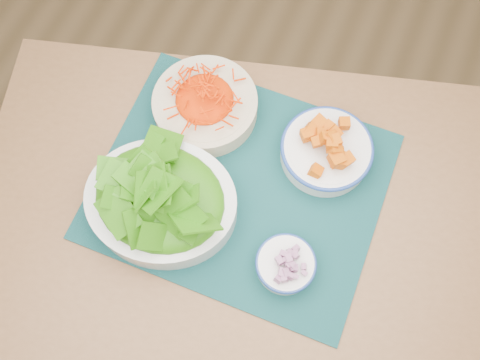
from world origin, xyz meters
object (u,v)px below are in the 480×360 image
at_px(placemat, 240,186).
at_px(squash_bowl, 327,147).
at_px(carrot_bowl, 205,103).
at_px(onion_bowl, 286,264).
at_px(table, 243,234).
at_px(lettuce_bowl, 160,198).

relative_size(placemat, squash_bowl, 2.39).
distance_m(placemat, carrot_bowl, 0.19).
height_order(carrot_bowl, onion_bowl, carrot_bowl).
bearing_deg(placemat, table, -63.05).
bearing_deg(lettuce_bowl, onion_bowl, -15.19).
xyz_separation_m(table, placemat, (-0.04, 0.07, 0.11)).
xyz_separation_m(squash_bowl, lettuce_bowl, (-0.26, -0.24, 0.02)).
distance_m(placemat, onion_bowl, 0.19).
bearing_deg(squash_bowl, placemat, -136.94).
bearing_deg(squash_bowl, onion_bowl, -88.14).
relative_size(carrot_bowl, squash_bowl, 0.99).
relative_size(placemat, lettuce_bowl, 1.67).
distance_m(carrot_bowl, onion_bowl, 0.38).
distance_m(table, placemat, 0.13).
relative_size(carrot_bowl, lettuce_bowl, 0.69).
xyz_separation_m(table, carrot_bowl, (-0.17, 0.19, 0.15)).
bearing_deg(onion_bowl, table, 152.59).
height_order(table, placemat, placemat).
bearing_deg(onion_bowl, lettuce_bowl, 176.38).
relative_size(table, lettuce_bowl, 3.74).
bearing_deg(onion_bowl, placemat, 139.98).
height_order(placemat, lettuce_bowl, lettuce_bowl).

